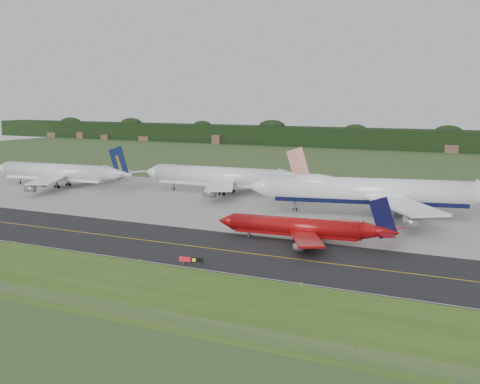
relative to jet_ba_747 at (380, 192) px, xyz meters
name	(u,v)px	position (x,y,z in m)	size (l,w,h in m)	color
ground	(192,241)	(-26.83, -51.47, -6.39)	(600.00, 600.00, 0.00)	#304721
grass_verge	(84,279)	(-26.83, -86.47, -6.38)	(400.00, 30.00, 0.01)	#33591A
taxiway	(182,245)	(-26.83, -55.47, -6.38)	(400.00, 32.00, 0.02)	black
apron	(287,208)	(-26.83, -0.47, -6.38)	(400.00, 78.00, 0.01)	gray
taxiway_centreline	(182,245)	(-26.83, -55.47, -6.36)	(400.00, 0.40, 0.00)	#C59612
taxiway_edge_line	(138,260)	(-26.83, -70.97, -6.36)	(400.00, 0.25, 0.00)	silver
perimeter_fence	(28,292)	(-26.83, -99.47, -5.29)	(320.00, 0.10, 320.00)	slate
horizon_treeline	(448,142)	(-26.83, 222.30, -0.92)	(700.00, 25.00, 12.00)	black
jet_ba_747	(380,192)	(0.00, 0.00, 0.00)	(73.95, 60.20, 18.76)	white
jet_red_737	(306,228)	(-4.65, -39.86, -3.32)	(41.11, 33.38, 11.09)	maroon
jet_navy_gold	(62,173)	(-114.59, 1.68, -1.38)	(59.03, 51.31, 15.23)	silver
jet_star_tail	(226,177)	(-55.73, 14.63, -0.96)	(61.69, 51.64, 16.28)	silver
taxiway_sign	(191,260)	(-15.49, -69.45, -5.26)	(4.71, 1.18, 1.59)	slate
edge_marker_left	(15,243)	(-59.16, -71.97, -6.14)	(0.16, 0.16, 0.50)	yellow
edge_marker_center	(140,261)	(-25.60, -71.97, -6.14)	(0.16, 0.16, 0.50)	yellow
edge_marker_right	(301,284)	(8.12, -71.97, -6.14)	(0.16, 0.16, 0.50)	yellow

